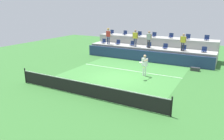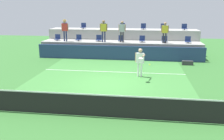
{
  "view_description": "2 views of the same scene",
  "coord_description": "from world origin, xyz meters",
  "views": [
    {
      "loc": [
        7.22,
        -13.75,
        5.21
      ],
      "look_at": [
        0.29,
        -1.12,
        0.98
      ],
      "focal_mm": 34.27,
      "sensor_mm": 36.0,
      "label": 1
    },
    {
      "loc": [
        1.86,
        -12.07,
        4.07
      ],
      "look_at": [
        0.4,
        -1.11,
        1.08
      ],
      "focal_mm": 38.03,
      "sensor_mm": 36.0,
      "label": 2
    }
  ],
  "objects": [
    {
      "name": "stadium_chair_upper_mid_right",
      "position": [
        1.82,
        9.03,
        2.31
      ],
      "size": [
        0.44,
        0.4,
        0.52
      ],
      "color": "#2D2D33",
      "rests_on": "seating_tier_upper"
    },
    {
      "name": "court_service_line",
      "position": [
        0.0,
        2.4,
        0.01
      ],
      "size": [
        9.0,
        0.06,
        0.0
      ],
      "primitive_type": "cube",
      "color": "white",
      "rests_on": "ground_plane"
    },
    {
      "name": "stadium_chair_upper_far_left",
      "position": [
        -5.32,
        9.03,
        2.31
      ],
      "size": [
        0.44,
        0.4,
        0.52
      ],
      "color": "#2D2D33",
      "rests_on": "seating_tier_upper"
    },
    {
      "name": "stadium_chair_lower_far_left",
      "position": [
        -5.37,
        7.23,
        1.46
      ],
      "size": [
        0.44,
        0.4,
        0.52
      ],
      "color": "#2D2D33",
      "rests_on": "seating_tier_lower"
    },
    {
      "name": "court_inner_paint",
      "position": [
        0.0,
        1.0,
        0.0
      ],
      "size": [
        9.0,
        10.0,
        0.01
      ],
      "primitive_type": "cube",
      "color": "#3D7F38",
      "rests_on": "ground_plane"
    },
    {
      "name": "sponsor_backboard",
      "position": [
        0.0,
        6.0,
        0.55
      ],
      "size": [
        13.0,
        0.16,
        1.1
      ],
      "primitive_type": "cube",
      "color": "navy",
      "rests_on": "ground_plane"
    },
    {
      "name": "tennis_player",
      "position": [
        1.71,
        1.55,
        1.04
      ],
      "size": [
        0.59,
        1.27,
        1.7
      ],
      "color": "white",
      "rests_on": "ground_plane"
    },
    {
      "name": "stadium_chair_lower_far_right",
      "position": [
        5.35,
        7.23,
        1.46
      ],
      "size": [
        0.44,
        0.4,
        0.52
      ],
      "color": "#2D2D33",
      "rests_on": "seating_tier_lower"
    },
    {
      "name": "stadium_chair_upper_right",
      "position": [
        3.52,
        9.03,
        2.31
      ],
      "size": [
        0.44,
        0.4,
        0.52
      ],
      "color": "#2D2D33",
      "rests_on": "seating_tier_upper"
    },
    {
      "name": "equipment_bag",
      "position": [
        5.04,
        4.97,
        0.15
      ],
      "size": [
        0.76,
        0.28,
        0.3
      ],
      "primitive_type": "cube",
      "color": "#333338",
      "rests_on": "ground_plane"
    },
    {
      "name": "ground_plane",
      "position": [
        0.0,
        0.0,
        0.0
      ],
      "size": [
        40.0,
        40.0,
        0.0
      ],
      "primitive_type": "plane",
      "color": "#336B2D"
    },
    {
      "name": "stadium_chair_lower_mid_right",
      "position": [
        1.76,
        7.23,
        1.46
      ],
      "size": [
        0.44,
        0.4,
        0.52
      ],
      "color": "#2D2D33",
      "rests_on": "seating_tier_lower"
    },
    {
      "name": "tennis_net",
      "position": [
        0.0,
        -4.0,
        0.5
      ],
      "size": [
        10.48,
        0.08,
        1.07
      ],
      "color": "black",
      "rests_on": "ground_plane"
    },
    {
      "name": "seating_tier_lower",
      "position": [
        0.0,
        7.3,
        0.62
      ],
      "size": [
        13.0,
        1.8,
        1.25
      ],
      "primitive_type": "cube",
      "color": "#9E9E99",
      "rests_on": "ground_plane"
    },
    {
      "name": "spectator_in_grey",
      "position": [
        -1.34,
        6.85,
        2.31
      ],
      "size": [
        0.61,
        0.24,
        1.75
      ],
      "color": "navy",
      "rests_on": "seating_tier_lower"
    },
    {
      "name": "stadium_chair_upper_left",
      "position": [
        -3.55,
        9.03,
        2.31
      ],
      "size": [
        0.44,
        0.4,
        0.52
      ],
      "color": "#2D2D33",
      "rests_on": "seating_tier_upper"
    },
    {
      "name": "stadium_chair_lower_center",
      "position": [
        0.04,
        7.23,
        1.46
      ],
      "size": [
        0.44,
        0.4,
        0.52
      ],
      "color": "#2D2D33",
      "rests_on": "seating_tier_lower"
    },
    {
      "name": "stadium_chair_upper_far_right",
      "position": [
        5.29,
        9.03,
        2.31
      ],
      "size": [
        0.44,
        0.4,
        0.52
      ],
      "color": "#2D2D33",
      "rests_on": "seating_tier_upper"
    },
    {
      "name": "stadium_chair_upper_mid_left",
      "position": [
        -1.73,
        9.03,
        2.31
      ],
      "size": [
        0.44,
        0.4,
        0.52
      ],
      "color": "#2D2D33",
      "rests_on": "seating_tier_upper"
    },
    {
      "name": "spectator_in_white",
      "position": [
        0.15,
        6.85,
        2.28
      ],
      "size": [
        0.59,
        0.29,
        1.71
      ],
      "color": "#2D2D33",
      "rests_on": "seating_tier_lower"
    },
    {
      "name": "stadium_chair_lower_left",
      "position": [
        -3.53,
        7.23,
        1.46
      ],
      "size": [
        0.44,
        0.4,
        0.52
      ],
      "color": "#2D2D33",
      "rests_on": "seating_tier_lower"
    },
    {
      "name": "spectator_with_hat",
      "position": [
        -4.55,
        6.85,
        2.35
      ],
      "size": [
        0.6,
        0.43,
        1.78
      ],
      "color": "navy",
      "rests_on": "seating_tier_lower"
    },
    {
      "name": "spectator_leaning_on_rail",
      "position": [
        3.49,
        6.85,
        2.23
      ],
      "size": [
        0.58,
        0.23,
        1.64
      ],
      "color": "#2D2D33",
      "rests_on": "seating_tier_lower"
    },
    {
      "name": "stadium_chair_lower_mid_left",
      "position": [
        -1.81,
        7.23,
        1.46
      ],
      "size": [
        0.44,
        0.4,
        0.52
      ],
      "color": "#2D2D33",
      "rests_on": "seating_tier_lower"
    },
    {
      "name": "stadium_chair_lower_right",
      "position": [
        3.53,
        7.23,
        1.46
      ],
      "size": [
        0.44,
        0.4,
        0.52
      ],
      "color": "#2D2D33",
      "rests_on": "seating_tier_lower"
    },
    {
      "name": "seating_tier_upper",
      "position": [
        0.0,
        9.1,
        1.05
      ],
      "size": [
        13.0,
        1.8,
        2.1
      ],
      "primitive_type": "cube",
      "color": "#9E9E99",
      "rests_on": "ground_plane"
    },
    {
      "name": "stadium_chair_upper_center",
      "position": [
        -0.02,
        9.03,
        2.31
      ],
      "size": [
        0.44,
        0.4,
        0.52
      ],
      "color": "#2D2D33",
      "rests_on": "seating_tier_upper"
    },
    {
      "name": "tennis_ball",
      "position": [
        2.23,
        0.04,
        1.13
      ],
      "size": [
        0.07,
        0.07,
        0.07
      ],
      "color": "#CCE033"
    }
  ]
}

